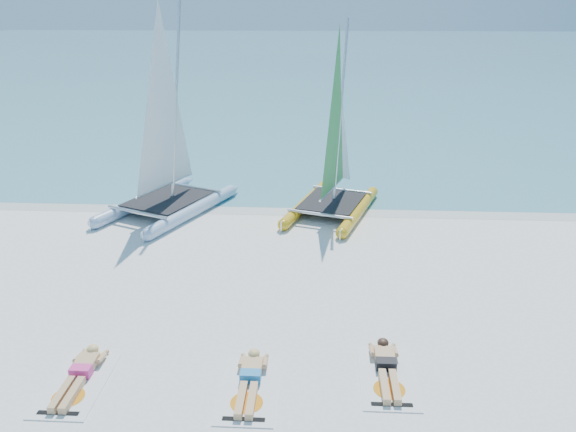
# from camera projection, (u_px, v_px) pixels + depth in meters

# --- Properties ---
(ground) EXTENTS (140.00, 140.00, 0.00)m
(ground) POSITION_uv_depth(u_px,v_px,m) (258.00, 288.00, 13.29)
(ground) COLOR white
(ground) RESTS_ON ground
(sea) EXTENTS (140.00, 115.00, 0.01)m
(sea) POSITION_uv_depth(u_px,v_px,m) (309.00, 53.00, 72.00)
(sea) COLOR #69B0AF
(sea) RESTS_ON ground
(wet_sand_strip) EXTENTS (140.00, 1.40, 0.01)m
(wet_sand_strip) POSITION_uv_depth(u_px,v_px,m) (275.00, 208.00, 18.41)
(wet_sand_strip) COLOR beige
(wet_sand_strip) RESTS_ON ground
(catamaran_blue) EXTENTS (4.17, 5.50, 6.78)m
(catamaran_blue) POSITION_uv_depth(u_px,v_px,m) (166.00, 149.00, 17.49)
(catamaran_blue) COLOR #A8C0DD
(catamaran_blue) RESTS_ON ground
(catamaran_yellow) EXTENTS (3.37, 4.88, 6.07)m
(catamaran_yellow) POSITION_uv_depth(u_px,v_px,m) (337.00, 151.00, 17.74)
(catamaran_yellow) COLOR gold
(catamaran_yellow) RESTS_ON ground
(towel_a) EXTENTS (1.00, 1.85, 0.02)m
(towel_a) POSITION_uv_depth(u_px,v_px,m) (77.00, 385.00, 9.92)
(towel_a) COLOR white
(towel_a) RESTS_ON ground
(sunbather_a) EXTENTS (0.37, 1.73, 0.26)m
(sunbather_a) POSITION_uv_depth(u_px,v_px,m) (80.00, 373.00, 10.06)
(sunbather_a) COLOR tan
(sunbather_a) RESTS_ON towel_a
(towel_b) EXTENTS (1.00, 1.85, 0.02)m
(towel_b) POSITION_uv_depth(u_px,v_px,m) (249.00, 390.00, 9.79)
(towel_b) COLOR white
(towel_b) RESTS_ON ground
(sunbather_b) EXTENTS (0.37, 1.73, 0.26)m
(sunbather_b) POSITION_uv_depth(u_px,v_px,m) (250.00, 378.00, 9.93)
(sunbather_b) COLOR tan
(sunbather_b) RESTS_ON towel_b
(towel_c) EXTENTS (1.00, 1.85, 0.02)m
(towel_c) POSITION_uv_depth(u_px,v_px,m) (387.00, 377.00, 10.11)
(towel_c) COLOR white
(towel_c) RESTS_ON ground
(sunbather_c) EXTENTS (0.37, 1.73, 0.26)m
(sunbather_c) POSITION_uv_depth(u_px,v_px,m) (386.00, 366.00, 10.25)
(sunbather_c) COLOR tan
(sunbather_c) RESTS_ON towel_c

